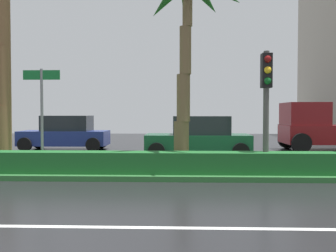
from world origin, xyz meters
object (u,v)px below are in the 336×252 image
Objects in this scene: palm_tree_centre at (187,2)px; car_in_traffic_third at (199,138)px; traffic_signal_median_right at (266,89)px; car_in_traffic_second at (65,133)px; street_name_sign at (42,105)px.

palm_tree_centre reaches higher than car_in_traffic_third.
car_in_traffic_second is (-8.19, 8.01, -1.69)m from traffic_signal_median_right.
car_in_traffic_second is 1.00× the size of car_in_traffic_third.
street_name_sign is (-4.29, -0.45, -3.12)m from palm_tree_centre.
palm_tree_centre is at bearing 129.60° from car_in_traffic_second.
street_name_sign is 0.70× the size of car_in_traffic_second.
street_name_sign is 7.94m from car_in_traffic_second.
car_in_traffic_third is (0.57, 4.20, -4.37)m from palm_tree_centre.
traffic_signal_median_right is 6.54m from street_name_sign.
street_name_sign reaches higher than car_in_traffic_third.
palm_tree_centre reaches higher than traffic_signal_median_right.
car_in_traffic_third is (6.53, -3.01, 0.00)m from car_in_traffic_second.
car_in_traffic_second is at bearing 102.32° from street_name_sign.
palm_tree_centre is 5.33m from street_name_sign.
car_in_traffic_third is at bearing 155.23° from car_in_traffic_second.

